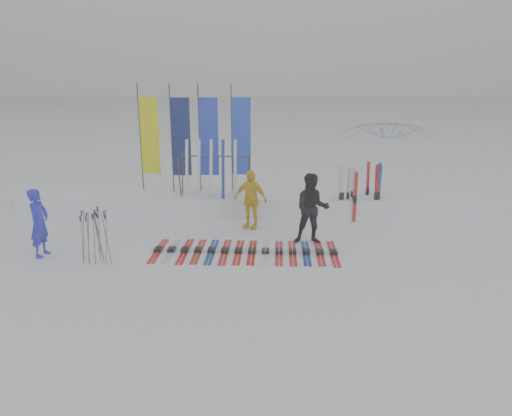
{
  "coord_description": "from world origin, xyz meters",
  "views": [
    {
      "loc": [
        0.71,
        -9.92,
        4.35
      ],
      "look_at": [
        0.2,
        1.6,
        1.0
      ],
      "focal_mm": 35.0,
      "sensor_mm": 36.0,
      "label": 1
    }
  ],
  "objects_px": {
    "person_blue": "(39,223)",
    "person_black": "(312,209)",
    "ski_row": "(245,251)",
    "person_yellow": "(250,199)",
    "ski_rack": "(215,170)",
    "tent_canopy": "(386,163)"
  },
  "relations": [
    {
      "from": "person_blue",
      "to": "person_black",
      "type": "distance_m",
      "value": 6.46
    },
    {
      "from": "tent_canopy",
      "to": "person_blue",
      "type": "bearing_deg",
      "value": -152.01
    },
    {
      "from": "person_blue",
      "to": "ski_rack",
      "type": "relative_size",
      "value": 0.79
    },
    {
      "from": "person_blue",
      "to": "person_yellow",
      "type": "relative_size",
      "value": 0.99
    },
    {
      "from": "person_black",
      "to": "tent_canopy",
      "type": "distance_m",
      "value": 4.4
    },
    {
      "from": "person_yellow",
      "to": "ski_row",
      "type": "xyz_separation_m",
      "value": [
        -0.02,
        -1.88,
        -0.78
      ]
    },
    {
      "from": "person_black",
      "to": "ski_rack",
      "type": "relative_size",
      "value": 0.87
    },
    {
      "from": "tent_canopy",
      "to": "ski_row",
      "type": "distance_m",
      "value": 6.13
    },
    {
      "from": "person_black",
      "to": "tent_canopy",
      "type": "relative_size",
      "value": 0.58
    },
    {
      "from": "tent_canopy",
      "to": "ski_rack",
      "type": "relative_size",
      "value": 1.5
    },
    {
      "from": "person_blue",
      "to": "ski_row",
      "type": "distance_m",
      "value": 4.83
    },
    {
      "from": "person_blue",
      "to": "tent_canopy",
      "type": "bearing_deg",
      "value": -57.14
    },
    {
      "from": "person_blue",
      "to": "ski_row",
      "type": "xyz_separation_m",
      "value": [
        4.75,
        0.39,
        -0.77
      ]
    },
    {
      "from": "person_yellow",
      "to": "ski_rack",
      "type": "bearing_deg",
      "value": 156.46
    },
    {
      "from": "ski_rack",
      "to": "person_black",
      "type": "bearing_deg",
      "value": -39.94
    },
    {
      "from": "person_black",
      "to": "person_yellow",
      "type": "height_order",
      "value": "person_black"
    },
    {
      "from": "person_black",
      "to": "ski_rack",
      "type": "height_order",
      "value": "ski_rack"
    },
    {
      "from": "person_blue",
      "to": "person_yellow",
      "type": "distance_m",
      "value": 5.29
    },
    {
      "from": "person_blue",
      "to": "ski_row",
      "type": "bearing_deg",
      "value": -80.38
    },
    {
      "from": "person_black",
      "to": "tent_canopy",
      "type": "xyz_separation_m",
      "value": [
        2.52,
        3.58,
        0.48
      ]
    },
    {
      "from": "person_blue",
      "to": "person_yellow",
      "type": "bearing_deg",
      "value": -59.66
    },
    {
      "from": "person_yellow",
      "to": "ski_rack",
      "type": "height_order",
      "value": "ski_rack"
    }
  ]
}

